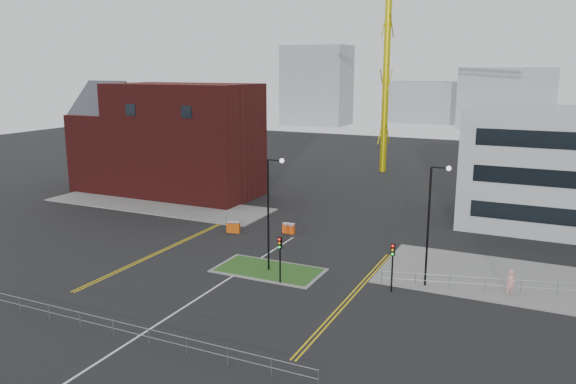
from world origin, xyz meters
name	(u,v)px	position (x,y,z in m)	size (l,w,h in m)	color
ground	(190,304)	(0.00, 0.00, 0.00)	(200.00, 200.00, 0.00)	black
pavement_left	(157,205)	(-20.00, 22.00, 0.06)	(28.00, 8.00, 0.12)	slate
pavement_right	(544,285)	(22.00, 14.00, 0.06)	(24.00, 10.00, 0.12)	slate
island_kerb	(269,270)	(2.00, 8.00, 0.04)	(8.60, 4.60, 0.08)	slate
grass_island	(269,270)	(2.00, 8.00, 0.06)	(8.00, 4.00, 0.12)	#234416
brick_building	(165,140)	(-22.97, 28.00, 6.85)	(24.20, 10.07, 14.24)	#471211
tower_crane	(426,1)	(3.76, 53.51, 25.06)	(51.56, 14.26, 36.20)	#CABA0B
streetlamp_island	(271,205)	(2.22, 8.00, 5.41)	(1.46, 0.36, 9.18)	black
streetlamp_right_near	(432,216)	(14.22, 10.00, 5.41)	(1.46, 0.36, 9.18)	black
traffic_light_island	(280,251)	(4.00, 5.98, 2.57)	(0.28, 0.33, 3.65)	black
traffic_light_right	(393,258)	(12.00, 7.98, 2.57)	(0.28, 0.33, 3.65)	black
railing_front	(130,329)	(0.00, -6.00, 0.78)	(24.05, 0.05, 1.10)	gray
railing_left	(202,215)	(-11.00, 18.00, 0.74)	(6.05, 0.05, 1.10)	gray
railing_right	(521,284)	(20.50, 11.50, 0.78)	(19.05, 5.05, 1.10)	gray
centre_line	(206,293)	(0.00, 2.00, 0.01)	(0.15, 30.00, 0.01)	silver
yellow_left_a	(171,246)	(-9.00, 10.00, 0.01)	(0.12, 24.00, 0.01)	gold
yellow_left_b	(174,246)	(-8.70, 10.00, 0.01)	(0.12, 24.00, 0.01)	gold
yellow_right_a	(349,296)	(9.50, 6.00, 0.01)	(0.12, 20.00, 0.01)	gold
yellow_right_b	(353,296)	(9.80, 6.00, 0.01)	(0.12, 20.00, 0.01)	gold
skyline_a	(317,85)	(-40.00, 120.00, 11.00)	(18.00, 12.00, 22.00)	gray
skyline_b	(507,98)	(10.00, 130.00, 8.00)	(24.00, 12.00, 16.00)	gray
skyline_d	(444,102)	(-8.00, 140.00, 6.00)	(30.00, 12.00, 12.00)	gray
pedestrian	(511,283)	(19.85, 10.74, 0.97)	(0.71, 0.47, 1.95)	pink
barrier_left	(233,227)	(-6.00, 16.00, 0.59)	(1.36, 0.68, 1.09)	#C64C0B
barrier_mid	(289,229)	(-0.90, 18.05, 0.48)	(1.06, 0.39, 0.89)	#E9470C
barrier_right	(289,228)	(-1.00, 18.17, 0.55)	(1.22, 0.47, 1.01)	#FF5B0E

